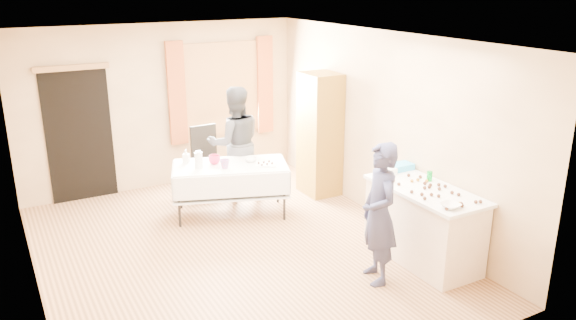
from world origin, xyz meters
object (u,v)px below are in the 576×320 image
counter (423,224)px  woman (235,143)px  chair (209,173)px  party_table (231,185)px  girl (379,214)px  cabinet (320,134)px

counter → woman: 3.17m
chair → woman: size_ratio=0.61×
counter → party_table: counter is taller
woman → party_table: bearing=71.9°
counter → woman: size_ratio=0.86×
girl → woman: woman is taller
party_table → girl: (0.69, -2.49, 0.36)m
girl → counter: bearing=115.4°
counter → chair: (-1.40, 3.36, -0.14)m
cabinet → chair: 1.85m
counter → woman: (-1.13, 2.94, 0.41)m
cabinet → counter: bearing=-92.3°
cabinet → woman: 1.31m
party_table → girl: 2.61m
chair → woman: (0.28, -0.42, 0.55)m
chair → girl: 3.58m
party_table → woman: bearing=79.4°
chair → woman: woman is taller
girl → cabinet: bearing=177.5°
cabinet → woman: (-1.23, 0.44, -0.08)m
party_table → counter: bearing=-38.4°
cabinet → counter: cabinet is taller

